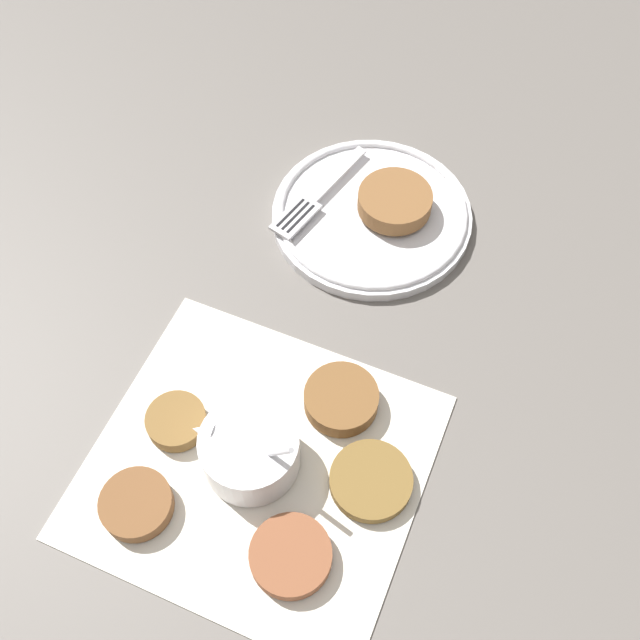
# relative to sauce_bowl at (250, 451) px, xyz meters

# --- Properties ---
(ground_plane) EXTENTS (4.00, 4.00, 0.00)m
(ground_plane) POSITION_rel_sauce_bowl_xyz_m (-0.02, 0.03, -0.03)
(ground_plane) COLOR #605B56
(napkin) EXTENTS (0.33, 0.31, 0.00)m
(napkin) POSITION_rel_sauce_bowl_xyz_m (-0.01, 0.00, -0.02)
(napkin) COLOR silver
(napkin) RESTS_ON ground_plane
(sauce_bowl) EXTENTS (0.10, 0.09, 0.09)m
(sauce_bowl) POSITION_rel_sauce_bowl_xyz_m (0.00, 0.00, 0.00)
(sauce_bowl) COLOR silver
(sauce_bowl) RESTS_ON napkin
(fritter_0) EXTENTS (0.07, 0.07, 0.02)m
(fritter_0) POSITION_rel_sauce_bowl_xyz_m (0.08, 0.07, -0.01)
(fritter_0) COLOR brown
(fritter_0) RESTS_ON napkin
(fritter_1) EXTENTS (0.08, 0.08, 0.01)m
(fritter_1) POSITION_rel_sauce_bowl_xyz_m (-0.11, -0.01, -0.02)
(fritter_1) COLOR brown
(fritter_1) RESTS_ON napkin
(fritter_2) EXTENTS (0.07, 0.07, 0.02)m
(fritter_2) POSITION_rel_sauce_bowl_xyz_m (-0.07, -0.08, -0.01)
(fritter_2) COLOR brown
(fritter_2) RESTS_ON napkin
(fritter_3) EXTENTS (0.07, 0.07, 0.02)m
(fritter_3) POSITION_rel_sauce_bowl_xyz_m (-0.06, 0.08, -0.01)
(fritter_3) COLOR brown
(fritter_3) RESTS_ON napkin
(fritter_4) EXTENTS (0.06, 0.06, 0.02)m
(fritter_4) POSITION_rel_sauce_bowl_xyz_m (0.08, -0.01, -0.01)
(fritter_4) COLOR brown
(fritter_4) RESTS_ON napkin
(serving_plate) EXTENTS (0.23, 0.23, 0.02)m
(serving_plate) POSITION_rel_sauce_bowl_xyz_m (-0.04, -0.31, -0.02)
(serving_plate) COLOR silver
(serving_plate) RESTS_ON ground_plane
(fritter_on_plate) EXTENTS (0.08, 0.08, 0.02)m
(fritter_on_plate) POSITION_rel_sauce_bowl_xyz_m (-0.06, -0.32, 0.00)
(fritter_on_plate) COLOR brown
(fritter_on_plate) RESTS_ON serving_plate
(fork) EXTENTS (0.08, 0.16, 0.00)m
(fork) POSITION_rel_sauce_bowl_xyz_m (0.03, -0.31, -0.01)
(fork) COLOR silver
(fork) RESTS_ON serving_plate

